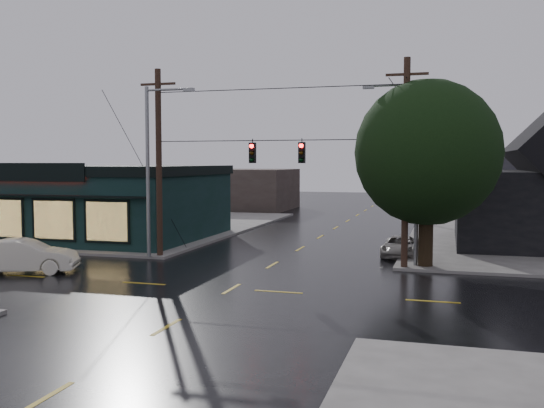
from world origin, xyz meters
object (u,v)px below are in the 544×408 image
(corner_tree, at_px, (427,153))
(utility_pole_nw, at_px, (160,258))
(sedan_cream, at_px, (24,256))
(suv_silver, at_px, (400,246))
(utility_pole_ne, at_px, (404,270))

(corner_tree, relative_size, utility_pole_nw, 0.89)
(utility_pole_nw, relative_size, sedan_cream, 2.09)
(sedan_cream, bearing_deg, suv_silver, -80.80)
(utility_pole_ne, distance_m, suv_silver, 4.21)
(corner_tree, relative_size, utility_pole_ne, 0.89)
(utility_pole_ne, bearing_deg, utility_pole_nw, 180.00)
(utility_pole_ne, height_order, suv_silver, utility_pole_ne)
(utility_pole_nw, height_order, utility_pole_ne, same)
(utility_pole_nw, distance_m, utility_pole_ne, 13.00)
(utility_pole_ne, distance_m, sedan_cream, 18.07)
(utility_pole_ne, xyz_separation_m, sedan_cream, (-17.06, -5.91, 0.80))
(corner_tree, xyz_separation_m, sedan_cream, (-18.03, -6.48, -4.84))
(sedan_cream, bearing_deg, corner_tree, -92.28)
(utility_pole_nw, relative_size, suv_silver, 2.53)
(corner_tree, xyz_separation_m, utility_pole_nw, (-13.97, -0.57, -5.64))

